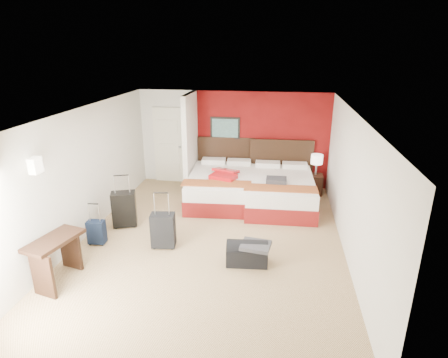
% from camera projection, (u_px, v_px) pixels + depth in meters
% --- Properties ---
extents(ground, '(6.50, 6.50, 0.00)m').
position_uv_depth(ground, '(211.00, 240.00, 7.28)').
color(ground, tan).
rests_on(ground, ground).
extents(room_walls, '(5.02, 6.52, 2.50)m').
position_uv_depth(room_walls, '(161.00, 156.00, 8.37)').
color(room_walls, silver).
rests_on(room_walls, ground).
extents(red_accent_panel, '(3.50, 0.04, 2.50)m').
position_uv_depth(red_accent_panel, '(261.00, 140.00, 9.75)').
color(red_accent_panel, maroon).
rests_on(red_accent_panel, ground).
extents(partition_wall, '(0.12, 1.20, 2.50)m').
position_uv_depth(partition_wall, '(190.00, 144.00, 9.42)').
color(partition_wall, silver).
rests_on(partition_wall, ground).
extents(entry_door, '(0.82, 0.06, 2.05)m').
position_uv_depth(entry_door, '(169.00, 145.00, 10.15)').
color(entry_door, silver).
rests_on(entry_door, ground).
extents(bed_left, '(1.67, 2.28, 0.66)m').
position_uv_depth(bed_left, '(221.00, 187.00, 9.10)').
color(bed_left, white).
rests_on(bed_left, ground).
extents(bed_right, '(1.62, 2.27, 0.66)m').
position_uv_depth(bed_right, '(280.00, 192.00, 8.80)').
color(bed_right, white).
rests_on(bed_right, ground).
extents(red_suitcase_open, '(0.80, 0.95, 0.10)m').
position_uv_depth(red_suitcase_open, '(225.00, 174.00, 8.86)').
color(red_suitcase_open, red).
rests_on(red_suitcase_open, bed_left).
extents(jacket_bundle, '(0.46, 0.37, 0.11)m').
position_uv_depth(jacket_bundle, '(276.00, 180.00, 8.40)').
color(jacket_bundle, '#393A3F').
rests_on(jacket_bundle, bed_right).
extents(nightstand, '(0.37, 0.37, 0.51)m').
position_uv_depth(nightstand, '(315.00, 184.00, 9.49)').
color(nightstand, black).
rests_on(nightstand, ground).
extents(table_lamp, '(0.39, 0.39, 0.52)m').
position_uv_depth(table_lamp, '(316.00, 165.00, 9.31)').
color(table_lamp, silver).
rests_on(table_lamp, nightstand).
extents(suitcase_black, '(0.56, 0.44, 0.73)m').
position_uv_depth(suitcase_black, '(124.00, 210.00, 7.74)').
color(suitcase_black, black).
rests_on(suitcase_black, ground).
extents(suitcase_charcoal, '(0.47, 0.32, 0.65)m').
position_uv_depth(suitcase_charcoal, '(163.00, 231.00, 6.94)').
color(suitcase_charcoal, black).
rests_on(suitcase_charcoal, ground).
extents(suitcase_navy, '(0.33, 0.21, 0.45)m').
position_uv_depth(suitcase_navy, '(97.00, 233.00, 7.09)').
color(suitcase_navy, black).
rests_on(suitcase_navy, ground).
extents(duffel_bag, '(0.74, 0.43, 0.36)m').
position_uv_depth(duffel_bag, '(247.00, 254.00, 6.46)').
color(duffel_bag, black).
rests_on(duffel_bag, ground).
extents(jacket_draped, '(0.54, 0.48, 0.07)m').
position_uv_depth(jacket_draped, '(256.00, 245.00, 6.32)').
color(jacket_draped, '#3C3C41').
rests_on(jacket_draped, duffel_bag).
extents(desk, '(0.66, 1.00, 0.77)m').
position_uv_depth(desk, '(57.00, 260.00, 5.90)').
color(desk, black).
rests_on(desk, ground).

